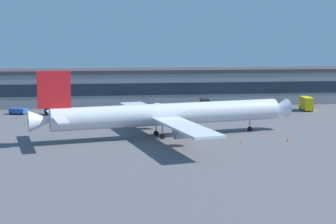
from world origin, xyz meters
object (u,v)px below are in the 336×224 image
(pushback_tractor, at_px, (19,111))
(traffic_cone_0, at_px, (242,142))
(stair_truck, at_px, (205,104))
(baggage_tug, at_px, (151,110))
(follow_me_car, at_px, (158,106))
(catering_truck, at_px, (306,103))
(crew_van, at_px, (53,110))
(airliner, at_px, (166,114))
(traffic_cone_1, at_px, (288,140))

(pushback_tractor, relative_size, traffic_cone_0, 9.43)
(pushback_tractor, xyz_separation_m, stair_truck, (55.34, 0.60, 0.93))
(baggage_tug, relative_size, follow_me_car, 0.79)
(stair_truck, xyz_separation_m, traffic_cone_0, (-2.28, -49.63, -1.69))
(baggage_tug, bearing_deg, stair_truck, 11.49)
(pushback_tractor, xyz_separation_m, catering_truck, (86.13, -3.57, 1.24))
(baggage_tug, relative_size, catering_truck, 0.50)
(pushback_tractor, bearing_deg, baggage_tug, -4.22)
(crew_van, height_order, follow_me_car, crew_van)
(pushback_tractor, bearing_deg, crew_van, -13.59)
(baggage_tug, distance_m, follow_me_car, 7.66)
(airliner, height_order, traffic_cone_0, airliner)
(traffic_cone_0, bearing_deg, baggage_tug, 107.57)
(crew_van, relative_size, traffic_cone_0, 9.21)
(pushback_tractor, distance_m, stair_truck, 55.35)
(catering_truck, height_order, follow_me_car, catering_truck)
(baggage_tug, bearing_deg, follow_me_car, 67.05)
(catering_truck, distance_m, follow_me_car, 45.40)
(airliner, bearing_deg, pushback_tractor, 133.43)
(follow_me_car, bearing_deg, traffic_cone_1, -67.45)
(crew_van, bearing_deg, baggage_tug, -0.89)
(crew_van, height_order, stair_truck, stair_truck)
(stair_truck, relative_size, traffic_cone_1, 9.08)
(follow_me_car, xyz_separation_m, traffic_cone_1, (21.88, -52.69, -0.75))
(stair_truck, xyz_separation_m, catering_truck, (30.79, -4.17, 0.31))
(stair_truck, height_order, catering_truck, catering_truck)
(follow_me_car, distance_m, traffic_cone_1, 57.05)
(baggage_tug, bearing_deg, traffic_cone_0, -72.43)
(airliner, distance_m, follow_me_car, 44.78)
(baggage_tug, relative_size, traffic_cone_1, 5.51)
(crew_van, xyz_separation_m, traffic_cone_0, (43.15, -46.63, -1.17))
(airliner, xyz_separation_m, follow_me_car, (3.29, 44.48, -3.99))
(stair_truck, relative_size, traffic_cone_0, 10.69)
(stair_truck, bearing_deg, baggage_tug, -168.51)
(traffic_cone_0, bearing_deg, pushback_tractor, 137.26)
(crew_van, bearing_deg, catering_truck, -0.88)
(catering_truck, bearing_deg, baggage_tug, 179.12)
(traffic_cone_1, bearing_deg, stair_truck, 99.20)
(follow_me_car, xyz_separation_m, traffic_cone_0, (11.64, -53.24, -0.80))
(traffic_cone_0, distance_m, traffic_cone_1, 10.25)
(baggage_tug, xyz_separation_m, follow_me_car, (2.99, 7.05, 0.00))
(catering_truck, height_order, traffic_cone_1, catering_truck)
(catering_truck, relative_size, follow_me_car, 1.58)
(airliner, relative_size, traffic_cone_0, 104.39)
(follow_me_car, bearing_deg, airliner, -94.23)
(crew_van, bearing_deg, traffic_cone_1, -40.80)
(baggage_tug, height_order, traffic_cone_1, baggage_tug)
(traffic_cone_1, bearing_deg, pushback_tractor, 142.55)
(pushback_tractor, xyz_separation_m, traffic_cone_1, (63.29, -48.47, -0.71))
(traffic_cone_1, bearing_deg, follow_me_car, 112.55)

